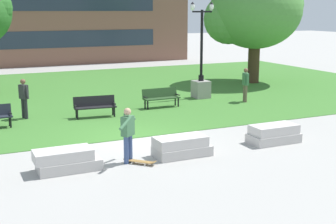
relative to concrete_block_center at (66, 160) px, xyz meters
The scene contains 13 objects.
ground_plane 3.81m from the concrete_block_center, 39.54° to the left, with size 140.00×140.00×0.00m, color #A3A09B.
grass_lawn 12.76m from the concrete_block_center, 76.74° to the left, with size 40.00×20.00×0.02m, color #3D752D.
concrete_block_center is the anchor object (origin of this frame).
concrete_block_left 3.65m from the concrete_block_center, ahead, with size 1.80×0.90×0.64m.
concrete_block_right 7.28m from the concrete_block_center, ahead, with size 1.80×0.90×0.64m.
person_skateboarder 1.99m from the concrete_block_center, ahead, with size 0.93×1.19×1.71m.
skateboard 2.18m from the concrete_block_center, ahead, with size 0.86×0.87×0.14m.
park_bench_near_left 6.91m from the concrete_block_center, 67.10° to the left, with size 1.84×0.71×0.90m.
park_bench_near_right 9.37m from the concrete_block_center, 49.07° to the left, with size 1.81×0.57×0.90m.
lamp_post_right 12.42m from the concrete_block_center, 43.00° to the left, with size 1.32×0.80×4.97m.
tree_near_right 19.21m from the concrete_block_center, 38.83° to the left, with size 6.00×5.71×7.02m.
person_bystander_near_lawn 12.42m from the concrete_block_center, 31.72° to the left, with size 0.35×0.70×1.71m.
person_bystander_far_lawn 7.35m from the concrete_block_center, 90.96° to the left, with size 0.38×0.60×1.71m.
Camera 1 is at (-5.66, -15.39, 4.56)m, focal length 50.00 mm.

